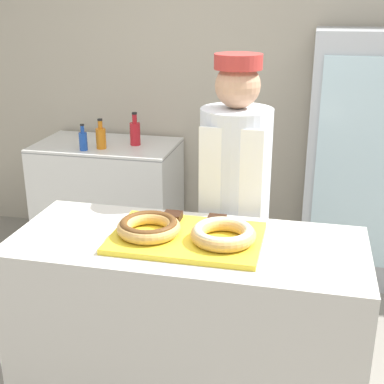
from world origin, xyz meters
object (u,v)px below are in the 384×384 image
Objects in this scene: serving_tray at (187,238)px; donut_light_glaze at (223,233)px; brownie_back_left at (172,216)px; donut_chocolate_glaze at (149,226)px; bottle_red at (135,133)px; brownie_back_right at (217,220)px; beverage_fridge at (356,158)px; chest_freezer at (109,195)px; bottle_blue at (83,140)px; baker_person at (234,210)px; bottle_orange at (101,137)px.

donut_light_glaze reaches higher than serving_tray.
serving_tray is 0.18m from brownie_back_left.
bottle_red is at bearing 110.33° from donut_chocolate_glaze.
beverage_fridge is (0.69, 1.60, -0.13)m from brownie_back_right.
donut_chocolate_glaze is 0.25× the size of chest_freezer.
bottle_blue reaches higher than brownie_back_left.
donut_light_glaze is at bearing -7.98° from serving_tray.
baker_person reaches higher than brownie_back_left.
chest_freezer is at bearing 97.90° from bottle_orange.
baker_person reaches higher than bottle_orange.
bottle_orange reaches higher than donut_light_glaze.
baker_person is at bearing 61.72° from brownie_back_left.
brownie_back_left is 1.74m from bottle_orange.
serving_tray is 0.17m from donut_light_glaze.
brownie_back_right is at bearing -92.57° from baker_person.
bottle_red is at bearing 114.91° from serving_tray.
bottle_blue is at bearing 131.75° from brownie_back_right.
bottle_orange is (-1.19, 1.63, -0.07)m from donut_light_glaze.
serving_tray is at bearing -102.09° from baker_person.
serving_tray is 7.89× the size of brownie_back_left.
donut_light_glaze reaches higher than chest_freezer.
bottle_orange reaches higher than brownie_back_right.
beverage_fridge is (0.89, 1.60, -0.13)m from brownie_back_left.
brownie_back_left is (-0.10, 0.15, 0.03)m from serving_tray.
beverage_fridge is at bearing -0.21° from chest_freezer.
bottle_blue reaches higher than serving_tray.
donut_chocolate_glaze is at bearing -61.82° from bottle_orange.
baker_person is 1.57m from bottle_orange.
baker_person is at bearing -45.71° from chest_freezer.
chest_freezer is at bearing 67.60° from bottle_blue.
serving_tray is 2.11m from chest_freezer.
bottle_blue is at bearing 126.59° from serving_tray.
donut_chocolate_glaze is at bearing 180.00° from donut_light_glaze.
donut_chocolate_glaze is at bearing -57.75° from bottle_blue.
baker_person is 0.97× the size of beverage_fridge.
beverage_fridge is at bearing 60.92° from brownie_back_left.
beverage_fridge is at bearing -0.68° from bottle_red.
bottle_red reaches higher than donut_chocolate_glaze.
brownie_back_right reaches higher than serving_tray.
brownie_back_left is at bearing -118.28° from baker_person.
brownie_back_left is (0.06, 0.17, -0.02)m from donut_chocolate_glaze.
serving_tray is 0.58× the size of chest_freezer.
bottle_red is at bearing 127.71° from baker_person.
beverage_fridge is at bearing 6.15° from bottle_blue.
chest_freezer is at bearing 179.79° from beverage_fridge.
beverage_fridge is 1.89m from chest_freezer.
serving_tray is 0.18m from brownie_back_right.
brownie_back_right reaches higher than chest_freezer.
chest_freezer is at bearing 134.29° from baker_person.
bottle_orange is 0.13m from bottle_blue.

